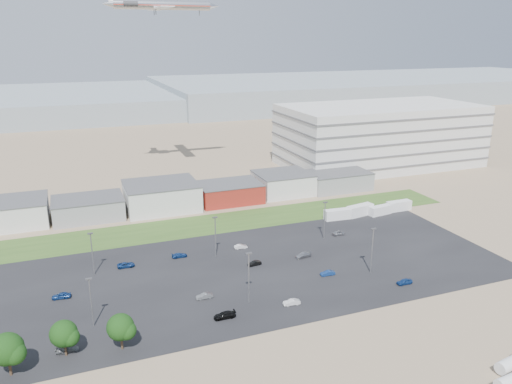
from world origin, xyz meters
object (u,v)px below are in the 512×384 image
airliner (163,5)px  parked_car_3 (225,315)px  parked_car_2 (404,282)px  parked_car_1 (328,273)px  parked_car_6 (179,255)px  box_trailer_a (337,214)px  parked_car_5 (61,296)px  parked_car_10 (67,349)px  parked_car_13 (292,302)px  parked_car_7 (255,263)px  storage_tank_nw (508,365)px  parked_car_8 (339,233)px  parked_car_11 (241,247)px  parked_car_9 (126,265)px  parked_car_4 (204,296)px  parked_car_12 (303,255)px

airliner → parked_car_3: airliner is taller
parked_car_2 → parked_car_1: bearing=-125.2°
parked_car_3 → parked_car_6: parked_car_3 is taller
box_trailer_a → parked_car_5: bearing=-160.5°
parked_car_5 → parked_car_10: parked_car_5 is taller
parked_car_2 → parked_car_13: parked_car_2 is taller
parked_car_7 → parked_car_13: bearing=-5.3°
parked_car_10 → parked_car_13: 42.54m
parked_car_5 → parked_car_13: 47.42m
parked_car_7 → storage_tank_nw: bearing=18.4°
parked_car_6 → parked_car_5: bearing=111.4°
parked_car_8 → parked_car_11: (-27.93, 0.97, -0.08)m
parked_car_2 → parked_car_9: size_ratio=0.88×
parked_car_7 → parked_car_11: size_ratio=1.00×
parked_car_6 → parked_car_8: parked_car_8 is taller
parked_car_4 → parked_car_12: size_ratio=0.82×
parked_car_7 → parked_car_1: bearing=45.1°
parked_car_10 → parked_car_1: bearing=-74.0°
parked_car_8 → parked_car_1: bearing=142.9°
parked_car_5 → parked_car_12: bearing=98.1°
parked_car_1 → parked_car_10: size_ratio=0.87×
box_trailer_a → parked_car_8: 12.53m
parked_car_6 → parked_car_9: 12.96m
parked_car_8 → parked_car_13: bearing=135.1°
parked_car_5 → parked_car_13: bearing=73.7°
parked_car_9 → parked_car_13: parked_car_13 is taller
storage_tank_nw → parked_car_7: bearing=115.3°
parked_car_6 → parked_car_13: bearing=-152.9°
parked_car_6 → parked_car_11: parked_car_6 is taller
parked_car_3 → parked_car_7: size_ratio=1.31×
storage_tank_nw → box_trailer_a: 72.33m
parked_car_2 → airliner: bearing=-163.7°
parked_car_6 → parked_car_9: (-12.92, -0.90, 0.01)m
parked_car_3 → parked_car_11: 33.00m
parked_car_4 → parked_car_8: size_ratio=0.95×
parked_car_2 → parked_car_4: parked_car_2 is taller
parked_car_9 → parked_car_3: bearing=-150.9°
box_trailer_a → parked_car_6: size_ratio=2.12×
parked_car_6 → storage_tank_nw: bearing=-148.2°
parked_car_12 → parked_car_13: parked_car_12 is taller
parked_car_12 → parked_car_10: bearing=-77.7°
parked_car_1 → parked_car_4: 28.85m
parked_car_13 → parked_car_7: bearing=-172.1°
storage_tank_nw → parked_car_4: storage_tank_nw is taller
parked_car_8 → parked_car_9: 56.63m
box_trailer_a → parked_car_4: 58.39m
box_trailer_a → parked_car_13: (-33.48, -40.13, -0.93)m
parked_car_5 → airliner: bearing=162.1°
parked_car_12 → airliner: bearing=-177.8°
storage_tank_nw → parked_car_9: 80.59m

